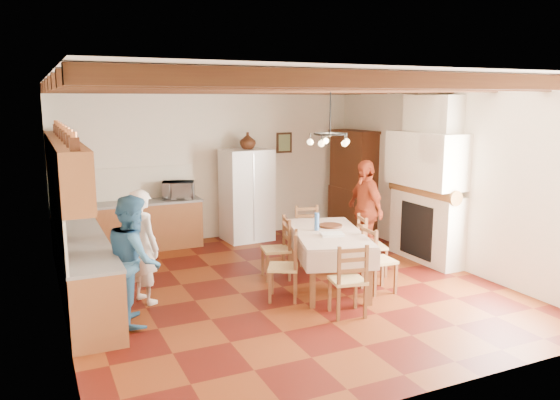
{
  "coord_description": "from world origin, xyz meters",
  "views": [
    {
      "loc": [
        -3.26,
        -6.97,
        2.73
      ],
      "look_at": [
        0.1,
        0.3,
        1.25
      ],
      "focal_mm": 35.0,
      "sensor_mm": 36.0,
      "label": 1
    }
  ],
  "objects_px": {
    "hutch": "(353,182)",
    "chair_end_near": "(348,279)",
    "chair_left_near": "(283,266)",
    "person_woman_blue": "(134,259)",
    "person_woman_red": "(365,210)",
    "refrigerator": "(247,195)",
    "chair_right_far": "(372,245)",
    "dining_table": "(328,237)",
    "chair_right_near": "(379,259)",
    "person_man": "(143,246)",
    "chair_end_far": "(309,235)",
    "chair_left_far": "(276,248)",
    "microwave": "(178,190)"
  },
  "relations": [
    {
      "from": "chair_left_near",
      "to": "chair_left_far",
      "type": "distance_m",
      "value": 0.9
    },
    {
      "from": "chair_right_near",
      "to": "microwave",
      "type": "bearing_deg",
      "value": 31.57
    },
    {
      "from": "chair_end_near",
      "to": "person_woman_blue",
      "type": "distance_m",
      "value": 2.68
    },
    {
      "from": "hutch",
      "to": "person_woman_red",
      "type": "distance_m",
      "value": 1.94
    },
    {
      "from": "dining_table",
      "to": "chair_left_far",
      "type": "relative_size",
      "value": 2.18
    },
    {
      "from": "refrigerator",
      "to": "person_woman_blue",
      "type": "relative_size",
      "value": 1.12
    },
    {
      "from": "person_woman_blue",
      "to": "person_woman_red",
      "type": "bearing_deg",
      "value": -69.75
    },
    {
      "from": "hutch",
      "to": "person_woman_blue",
      "type": "distance_m",
      "value": 5.69
    },
    {
      "from": "refrigerator",
      "to": "chair_left_far",
      "type": "distance_m",
      "value": 2.5
    },
    {
      "from": "chair_right_near",
      "to": "chair_end_near",
      "type": "bearing_deg",
      "value": 126.28
    },
    {
      "from": "hutch",
      "to": "person_woman_blue",
      "type": "bearing_deg",
      "value": -154.11
    },
    {
      "from": "hutch",
      "to": "person_man",
      "type": "bearing_deg",
      "value": -158.95
    },
    {
      "from": "refrigerator",
      "to": "dining_table",
      "type": "bearing_deg",
      "value": -91.81
    },
    {
      "from": "chair_right_far",
      "to": "person_woman_blue",
      "type": "height_order",
      "value": "person_woman_blue"
    },
    {
      "from": "chair_end_far",
      "to": "person_woman_blue",
      "type": "xyz_separation_m",
      "value": [
        -3.1,
        -1.28,
        0.32
      ]
    },
    {
      "from": "chair_end_far",
      "to": "person_woman_red",
      "type": "distance_m",
      "value": 1.06
    },
    {
      "from": "chair_end_far",
      "to": "refrigerator",
      "type": "bearing_deg",
      "value": 114.26
    },
    {
      "from": "chair_right_near",
      "to": "chair_right_far",
      "type": "distance_m",
      "value": 0.76
    },
    {
      "from": "microwave",
      "to": "dining_table",
      "type": "bearing_deg",
      "value": -47.74
    },
    {
      "from": "chair_right_near",
      "to": "chair_end_near",
      "type": "xyz_separation_m",
      "value": [
        -0.87,
        -0.56,
        0.0
      ]
    },
    {
      "from": "refrigerator",
      "to": "chair_left_near",
      "type": "relative_size",
      "value": 1.86
    },
    {
      "from": "chair_left_near",
      "to": "person_woman_blue",
      "type": "distance_m",
      "value": 2.01
    },
    {
      "from": "person_woman_red",
      "to": "chair_end_near",
      "type": "bearing_deg",
      "value": -35.09
    },
    {
      "from": "hutch",
      "to": "dining_table",
      "type": "relative_size",
      "value": 1.01
    },
    {
      "from": "person_man",
      "to": "person_woman_blue",
      "type": "xyz_separation_m",
      "value": [
        -0.23,
        -0.64,
        0.02
      ]
    },
    {
      "from": "refrigerator",
      "to": "chair_right_near",
      "type": "bearing_deg",
      "value": -83.37
    },
    {
      "from": "dining_table",
      "to": "chair_end_far",
      "type": "height_order",
      "value": "chair_end_far"
    },
    {
      "from": "hutch",
      "to": "chair_end_near",
      "type": "height_order",
      "value": "hutch"
    },
    {
      "from": "chair_left_far",
      "to": "chair_end_far",
      "type": "height_order",
      "value": "same"
    },
    {
      "from": "dining_table",
      "to": "chair_right_near",
      "type": "relative_size",
      "value": 2.18
    },
    {
      "from": "dining_table",
      "to": "chair_end_far",
      "type": "relative_size",
      "value": 2.18
    },
    {
      "from": "refrigerator",
      "to": "chair_right_near",
      "type": "distance_m",
      "value": 3.65
    },
    {
      "from": "refrigerator",
      "to": "hutch",
      "type": "xyz_separation_m",
      "value": [
        2.2,
        -0.38,
        0.16
      ]
    },
    {
      "from": "chair_right_far",
      "to": "chair_end_far",
      "type": "height_order",
      "value": "same"
    },
    {
      "from": "chair_left_far",
      "to": "chair_right_far",
      "type": "xyz_separation_m",
      "value": [
        1.44,
        -0.47,
        0.0
      ]
    },
    {
      "from": "chair_left_near",
      "to": "person_man",
      "type": "bearing_deg",
      "value": -83.4
    },
    {
      "from": "refrigerator",
      "to": "hutch",
      "type": "bearing_deg",
      "value": -13.33
    },
    {
      "from": "refrigerator",
      "to": "chair_end_far",
      "type": "bearing_deg",
      "value": -82.69
    },
    {
      "from": "hutch",
      "to": "chair_left_near",
      "type": "relative_size",
      "value": 2.2
    },
    {
      "from": "person_man",
      "to": "microwave",
      "type": "distance_m",
      "value": 2.96
    },
    {
      "from": "hutch",
      "to": "microwave",
      "type": "distance_m",
      "value": 3.55
    },
    {
      "from": "chair_left_near",
      "to": "chair_right_far",
      "type": "height_order",
      "value": "same"
    },
    {
      "from": "refrigerator",
      "to": "person_man",
      "type": "xyz_separation_m",
      "value": [
        -2.51,
        -2.57,
        -0.11
      ]
    },
    {
      "from": "chair_left_near",
      "to": "chair_left_far",
      "type": "bearing_deg",
      "value": -169.41
    },
    {
      "from": "chair_right_far",
      "to": "chair_end_near",
      "type": "height_order",
      "value": "same"
    },
    {
      "from": "chair_left_near",
      "to": "dining_table",
      "type": "bearing_deg",
      "value": 133.85
    },
    {
      "from": "hutch",
      "to": "chair_end_far",
      "type": "bearing_deg",
      "value": -143.84
    },
    {
      "from": "chair_right_far",
      "to": "chair_right_near",
      "type": "bearing_deg",
      "value": 167.88
    },
    {
      "from": "chair_left_far",
      "to": "person_man",
      "type": "relative_size",
      "value": 0.61
    },
    {
      "from": "chair_end_near",
      "to": "person_woman_red",
      "type": "xyz_separation_m",
      "value": [
        1.58,
        2.01,
        0.39
      ]
    }
  ]
}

